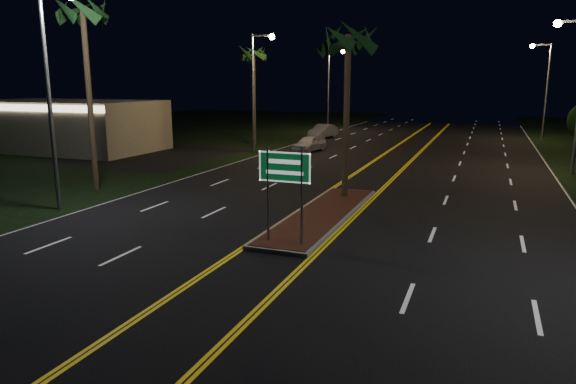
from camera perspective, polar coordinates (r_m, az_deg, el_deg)
The scene contains 15 objects.
ground at distance 14.95m, azimuth -4.36°, elevation -9.13°, with size 120.00×120.00×0.00m, color black.
grass_left at distance 52.36m, azimuth -22.60°, elevation 5.21°, with size 40.00×110.00×0.01m, color black.
median_island at distance 21.15m, azimuth 3.83°, elevation -2.52°, with size 2.25×10.25×0.17m.
highway_sign at distance 16.78m, azimuth -0.38°, elevation 1.78°, with size 1.80×0.08×3.20m.
commercial_building at distance 45.82m, azimuth -23.47°, elevation 6.81°, with size 15.00×8.12×4.00m.
streetlight_left_near at distance 23.51m, azimuth -24.55°, elevation 11.63°, with size 1.91×0.44×9.00m.
streetlight_left_mid at distance 40.19m, azimuth -3.40°, elevation 12.40°, with size 1.91×0.44×9.00m.
streetlight_left_far at distance 58.97m, azimuth 4.89°, elevation 12.25°, with size 1.91×0.44×9.00m.
streetlight_right_mid at distance 34.85m, azimuth 29.28°, elevation 10.98°, with size 1.91×0.44×9.00m.
streetlight_right_far at distance 54.74m, azimuth 26.50°, elevation 11.08°, with size 1.91×0.44×9.00m.
palm_median at distance 23.92m, azimuth 6.70°, elevation 16.48°, with size 2.40×2.40×8.30m.
palm_left_near at distance 27.90m, azimuth -21.86°, elevation 17.99°, with size 2.40×2.40×9.80m.
palm_left_far at distance 44.80m, azimuth -3.87°, elevation 15.02°, with size 2.40×2.40×8.80m.
car_near at distance 41.34m, azimuth 2.37°, elevation 5.57°, with size 1.90×4.43×1.48m, color silver.
car_far at distance 51.65m, azimuth 3.92°, elevation 6.89°, with size 2.01×4.68×1.56m, color silver.
Camera 1 is at (6.08, -12.55, 5.39)m, focal length 32.00 mm.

